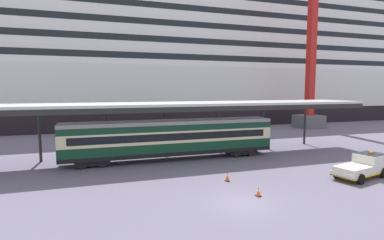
{
  "coord_description": "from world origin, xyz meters",
  "views": [
    {
      "loc": [
        -9.03,
        -16.92,
        7.29
      ],
      "look_at": [
        -0.4,
        9.24,
        4.5
      ],
      "focal_mm": 28.45,
      "sensor_mm": 36.0,
      "label": 1
    }
  ],
  "objects_px": {
    "train_carriage": "(171,138)",
    "traffic_cone_near": "(258,191)",
    "cruise_ship": "(181,61)",
    "service_truck": "(364,165)",
    "traffic_cone_mid": "(227,176)",
    "dockside_crane": "(316,15)"
  },
  "relations": [
    {
      "from": "service_truck",
      "to": "dockside_crane",
      "type": "xyz_separation_m",
      "value": [
        18.36,
        28.5,
        19.97
      ]
    },
    {
      "from": "traffic_cone_mid",
      "to": "train_carriage",
      "type": "bearing_deg",
      "value": 105.61
    },
    {
      "from": "traffic_cone_near",
      "to": "dockside_crane",
      "type": "distance_m",
      "value": 46.49
    },
    {
      "from": "cruise_ship",
      "to": "train_carriage",
      "type": "xyz_separation_m",
      "value": [
        -11.45,
        -35.78,
        -11.19
      ]
    },
    {
      "from": "cruise_ship",
      "to": "dockside_crane",
      "type": "xyz_separation_m",
      "value": [
        20.59,
        -18.34,
        7.46
      ]
    },
    {
      "from": "cruise_ship",
      "to": "traffic_cone_mid",
      "type": "height_order",
      "value": "cruise_ship"
    },
    {
      "from": "cruise_ship",
      "to": "traffic_cone_near",
      "type": "distance_m",
      "value": 50.64
    },
    {
      "from": "cruise_ship",
      "to": "dockside_crane",
      "type": "distance_m",
      "value": 28.57
    },
    {
      "from": "traffic_cone_near",
      "to": "traffic_cone_mid",
      "type": "xyz_separation_m",
      "value": [
        -0.56,
        3.83,
        0.04
      ]
    },
    {
      "from": "train_carriage",
      "to": "dockside_crane",
      "type": "height_order",
      "value": "dockside_crane"
    },
    {
      "from": "train_carriage",
      "to": "dockside_crane",
      "type": "bearing_deg",
      "value": 28.55
    },
    {
      "from": "train_carriage",
      "to": "traffic_cone_near",
      "type": "distance_m",
      "value": 12.88
    },
    {
      "from": "dockside_crane",
      "to": "service_truck",
      "type": "bearing_deg",
      "value": -122.79
    },
    {
      "from": "traffic_cone_mid",
      "to": "dockside_crane",
      "type": "xyz_separation_m",
      "value": [
        29.66,
        25.98,
        20.59
      ]
    },
    {
      "from": "service_truck",
      "to": "traffic_cone_mid",
      "type": "xyz_separation_m",
      "value": [
        -11.3,
        2.51,
        -0.62
      ]
    },
    {
      "from": "cruise_ship",
      "to": "train_carriage",
      "type": "bearing_deg",
      "value": -107.75
    },
    {
      "from": "cruise_ship",
      "to": "traffic_cone_near",
      "type": "xyz_separation_m",
      "value": [
        -8.51,
        -48.16,
        -13.17
      ]
    },
    {
      "from": "traffic_cone_near",
      "to": "dockside_crane",
      "type": "bearing_deg",
      "value": 45.69
    },
    {
      "from": "train_carriage",
      "to": "service_truck",
      "type": "distance_m",
      "value": 17.65
    },
    {
      "from": "traffic_cone_near",
      "to": "traffic_cone_mid",
      "type": "height_order",
      "value": "traffic_cone_mid"
    },
    {
      "from": "train_carriage",
      "to": "dockside_crane",
      "type": "relative_size",
      "value": 0.33
    },
    {
      "from": "cruise_ship",
      "to": "traffic_cone_mid",
      "type": "distance_m",
      "value": 47.11
    }
  ]
}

